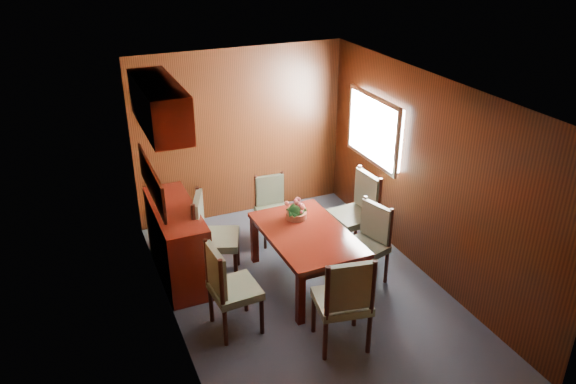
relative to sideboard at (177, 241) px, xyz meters
name	(u,v)px	position (x,y,z in m)	size (l,w,h in m)	color
ground	(308,294)	(1.25, -1.00, -0.45)	(4.50, 4.50, 0.00)	#323944
room_shell	(288,154)	(1.15, -0.67, 1.18)	(3.06, 4.52, 2.41)	black
sideboard	(177,241)	(0.00, 0.00, 0.00)	(0.48, 1.40, 0.90)	#380C07
dining_table	(307,239)	(1.34, -0.75, 0.13)	(0.93, 1.46, 0.68)	#380C07
chair_left_near	(227,284)	(0.24, -1.23, 0.12)	(0.49, 0.51, 1.02)	black
chair_left_far	(210,232)	(0.35, -0.20, 0.15)	(0.64, 0.66, 1.08)	black
chair_right_near	(369,239)	(2.03, -0.98, 0.09)	(0.56, 0.57, 0.98)	black
chair_right_far	(359,209)	(2.25, -0.35, 0.15)	(0.52, 0.55, 1.08)	black
chair_head	(345,298)	(1.20, -1.94, 0.15)	(0.59, 0.57, 1.08)	black
chair_foot	(272,205)	(1.36, 0.37, 0.04)	(0.44, 0.42, 0.89)	black
flower_centerpiece	(296,208)	(1.37, -0.40, 0.35)	(0.27, 0.27, 0.27)	#AA5033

